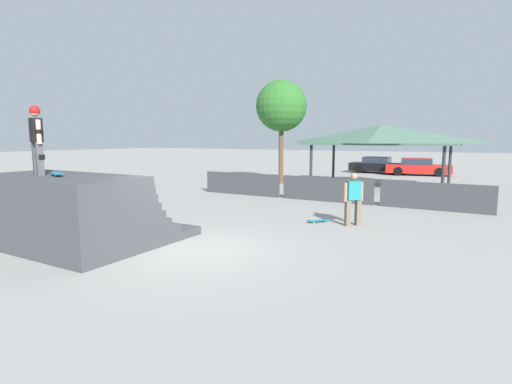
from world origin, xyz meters
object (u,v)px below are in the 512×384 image
bystander_walking (353,196)px  parked_car_red (417,167)px  skateboard_on_ground (318,221)px  parked_car_black (378,165)px  skater_on_deck (36,136)px  skateboard_on_deck (57,174)px  tree_beside_pavilion (281,106)px

bystander_walking → parked_car_red: (-0.87, 19.40, -0.32)m
skateboard_on_ground → parked_car_black: 20.26m
skater_on_deck → bystander_walking: (6.11, 6.25, -1.85)m
parked_car_black → parked_car_red: (3.02, -0.59, 0.00)m
parked_car_black → skater_on_deck: bearing=-95.1°
skateboard_on_deck → parked_car_red: 26.01m
skateboard_on_ground → parked_car_black: (-2.77, 20.06, 0.54)m
skateboard_on_ground → parked_car_black: size_ratio=0.17×
skater_on_deck → tree_beside_pavilion: tree_beside_pavilion is taller
skater_on_deck → skateboard_on_deck: skater_on_deck is taller
skateboard_on_deck → bystander_walking: skateboard_on_deck is taller
skater_on_deck → tree_beside_pavilion: (-1.09, 15.72, 1.81)m
skater_on_deck → parked_car_red: 26.26m
skateboard_on_ground → skater_on_deck: bearing=-0.7°
skateboard_on_deck → skateboard_on_ground: skateboard_on_deck is taller
parked_car_black → bystander_walking: bearing=-79.2°
skateboard_on_deck → parked_car_red: skateboard_on_deck is taller
skater_on_deck → parked_car_black: (2.22, 26.23, -2.18)m
bystander_walking → skateboard_on_ground: size_ratio=2.31×
bystander_walking → parked_car_red: bearing=-134.0°
skateboard_on_deck → parked_car_red: bearing=104.4°
skater_on_deck → tree_beside_pavilion: size_ratio=0.28×
skateboard_on_deck → skateboard_on_ground: size_ratio=1.07×
skateboard_on_deck → skater_on_deck: bearing=-146.7°
skater_on_deck → bystander_walking: 8.94m
tree_beside_pavilion → parked_car_black: tree_beside_pavilion is taller
parked_car_red → skateboard_on_ground: bearing=-102.0°
skateboard_on_deck → bystander_walking: 8.33m
bystander_walking → parked_car_red: bystander_walking is taller
skater_on_deck → skateboard_on_ground: (5.00, 6.17, -2.72)m
skateboard_on_deck → tree_beside_pavilion: (-1.68, 15.63, 2.74)m
bystander_walking → skateboard_on_deck: bearing=1.5°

